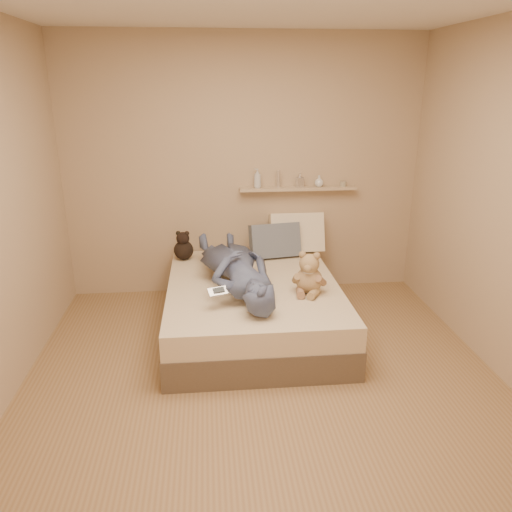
{
  "coord_description": "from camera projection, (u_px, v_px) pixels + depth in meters",
  "views": [
    {
      "loc": [
        -0.37,
        -3.13,
        2.12
      ],
      "look_at": [
        0.0,
        0.65,
        0.8
      ],
      "focal_mm": 35.0,
      "sensor_mm": 36.0,
      "label": 1
    }
  ],
  "objects": [
    {
      "name": "room",
      "position": [
        266.0,
        216.0,
        3.25
      ],
      "size": [
        3.8,
        3.8,
        3.8
      ],
      "color": "olive",
      "rests_on": "ground"
    },
    {
      "name": "bed",
      "position": [
        253.0,
        306.0,
        4.47
      ],
      "size": [
        1.5,
        1.9,
        0.45
      ],
      "color": "brown",
      "rests_on": "floor"
    },
    {
      "name": "game_console",
      "position": [
        219.0,
        291.0,
        3.85
      ],
      "size": [
        0.18,
        0.12,
        0.06
      ],
      "color": "#B4B5BB",
      "rests_on": "bed"
    },
    {
      "name": "teddy_bear",
      "position": [
        309.0,
        276.0,
        4.14
      ],
      "size": [
        0.29,
        0.3,
        0.37
      ],
      "color": "tan",
      "rests_on": "bed"
    },
    {
      "name": "dark_plush",
      "position": [
        183.0,
        247.0,
        4.95
      ],
      "size": [
        0.19,
        0.19,
        0.3
      ],
      "color": "black",
      "rests_on": "bed"
    },
    {
      "name": "pillow_cream",
      "position": [
        297.0,
        233.0,
        5.16
      ],
      "size": [
        0.55,
        0.29,
        0.43
      ],
      "primitive_type": "cube",
      "rotation": [
        -0.34,
        0.0,
        0.01
      ],
      "color": "beige",
      "rests_on": "bed"
    },
    {
      "name": "pillow_grey",
      "position": [
        275.0,
        240.0,
        5.02
      ],
      "size": [
        0.53,
        0.3,
        0.37
      ],
      "primitive_type": "cube",
      "rotation": [
        -0.27,
        0.0,
        0.16
      ],
      "color": "slate",
      "rests_on": "bed"
    },
    {
      "name": "person",
      "position": [
        236.0,
        267.0,
        4.27
      ],
      "size": [
        0.84,
        1.56,
        0.35
      ],
      "primitive_type": "imported",
      "rotation": [
        0.0,
        0.0,
        3.36
      ],
      "color": "#4A5674",
      "rests_on": "bed"
    },
    {
      "name": "wall_shelf",
      "position": [
        298.0,
        189.0,
        5.09
      ],
      "size": [
        1.2,
        0.12,
        0.03
      ],
      "primitive_type": "cube",
      "color": "tan",
      "rests_on": "wall_back"
    },
    {
      "name": "shelf_bottles",
      "position": [
        292.0,
        180.0,
        5.06
      ],
      "size": [
        0.96,
        0.12,
        0.2
      ],
      "color": "silver",
      "rests_on": "wall_shelf"
    }
  ]
}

